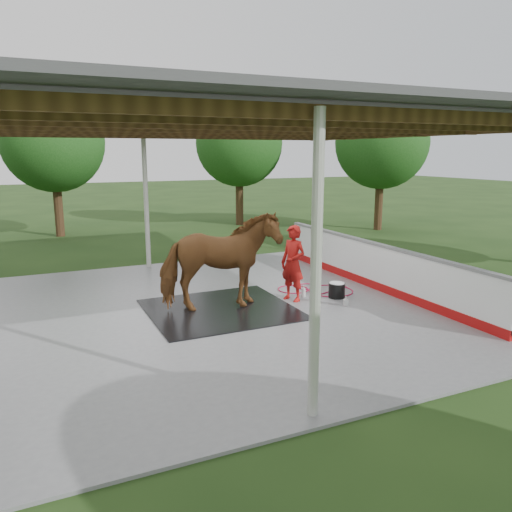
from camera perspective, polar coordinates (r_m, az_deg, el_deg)
name	(u,v)px	position (r m, az deg, el deg)	size (l,w,h in m)	color
ground	(199,314)	(10.81, -6.57, -6.55)	(100.00, 100.00, 0.00)	#1E3814
concrete_slab	(199,312)	(10.80, -6.57, -6.42)	(12.00, 10.00, 0.05)	slate
pavilion_structure	(194,122)	(10.28, -7.10, 14.93)	(12.60, 10.60, 4.05)	beige
dasher_board	(374,266)	(12.77, 13.36, -1.17)	(0.16, 8.00, 1.15)	#A60D0E
tree_belt	(195,133)	(11.22, -7.01, 13.75)	(28.00, 28.00, 5.80)	#382314
rubber_mat	(221,309)	(10.85, -4.07, -6.09)	(3.04, 2.85, 0.02)	black
horse	(220,261)	(10.57, -4.15, -0.62)	(1.13, 2.48, 2.10)	brown
handler	(293,263)	(11.33, 4.25, -0.83)	(0.63, 0.42, 1.74)	#B51613
wash_bucket	(337,290)	(11.83, 9.21, -3.84)	(0.39, 0.39, 0.36)	black
soap_bottle_a	(304,291)	(11.77, 5.45, -4.03)	(0.11, 0.11, 0.28)	silver
soap_bottle_b	(346,301)	(11.27, 10.23, -5.08)	(0.09, 0.10, 0.21)	#338CD8
hose_coil	(317,290)	(12.42, 6.94, -3.84)	(1.72, 1.43, 0.02)	#BC0D3B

